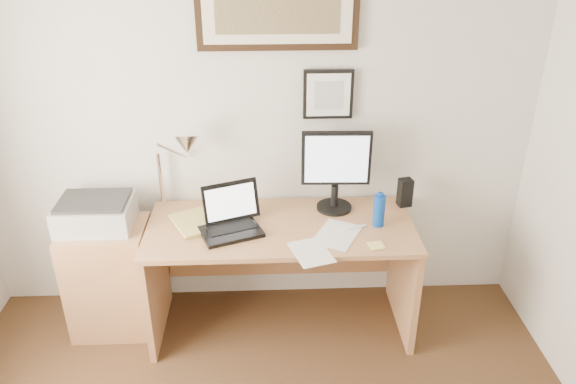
{
  "coord_description": "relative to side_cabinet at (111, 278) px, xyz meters",
  "views": [
    {
      "loc": [
        0.07,
        -1.27,
        2.45
      ],
      "look_at": [
        0.19,
        1.43,
        1.08
      ],
      "focal_mm": 35.0,
      "sensor_mm": 36.0,
      "label": 1
    }
  ],
  "objects": [
    {
      "name": "wall_back",
      "position": [
        0.92,
        0.32,
        0.89
      ],
      "size": [
        3.5,
        0.02,
        2.5
      ],
      "primitive_type": "cube",
      "color": "silver",
      "rests_on": "ground"
    },
    {
      "name": "side_cabinet",
      "position": [
        0.0,
        0.0,
        0.0
      ],
      "size": [
        0.5,
        0.4,
        0.73
      ],
      "primitive_type": "cube",
      "color": "#A66F45",
      "rests_on": "floor"
    },
    {
      "name": "water_bottle",
      "position": [
        1.65,
        -0.07,
        0.48
      ],
      "size": [
        0.07,
        0.07,
        0.2
      ],
      "primitive_type": "cylinder",
      "color": "#0B3B95",
      "rests_on": "desk"
    },
    {
      "name": "bottle_cap",
      "position": [
        1.65,
        -0.07,
        0.59
      ],
      "size": [
        0.04,
        0.04,
        0.02
      ],
      "primitive_type": "cylinder",
      "color": "#0B3B95",
      "rests_on": "water_bottle"
    },
    {
      "name": "speaker",
      "position": [
        1.86,
        0.17,
        0.48
      ],
      "size": [
        0.09,
        0.09,
        0.18
      ],
      "primitive_type": "cube",
      "rotation": [
        0.0,
        0.0,
        0.21
      ],
      "color": "black",
      "rests_on": "desk"
    },
    {
      "name": "paper_sheet_a",
      "position": [
        1.23,
        -0.35,
        0.39
      ],
      "size": [
        0.26,
        0.32,
        0.0
      ],
      "primitive_type": "cube",
      "rotation": [
        0.0,
        0.0,
        0.3
      ],
      "color": "white",
      "rests_on": "desk"
    },
    {
      "name": "paper_sheet_b",
      "position": [
        1.39,
        -0.17,
        0.39
      ],
      "size": [
        0.34,
        0.38,
        0.0
      ],
      "primitive_type": "cube",
      "rotation": [
        0.0,
        0.0,
        -0.48
      ],
      "color": "white",
      "rests_on": "desk"
    },
    {
      "name": "sticky_pad",
      "position": [
        1.6,
        -0.31,
        0.39
      ],
      "size": [
        0.09,
        0.09,
        0.01
      ],
      "primitive_type": "cube",
      "rotation": [
        0.0,
        0.0,
        0.16
      ],
      "color": "#F9E676",
      "rests_on": "desk"
    },
    {
      "name": "marker_pen",
      "position": [
        1.51,
        -0.11,
        0.39
      ],
      "size": [
        0.14,
        0.06,
        0.02
      ],
      "primitive_type": "cylinder",
      "rotation": [
        0.0,
        1.57,
        0.35
      ],
      "color": "white",
      "rests_on": "desk"
    },
    {
      "name": "book",
      "position": [
        0.45,
        -0.07,
        0.4
      ],
      "size": [
        0.33,
        0.37,
        0.02
      ],
      "primitive_type": "imported",
      "rotation": [
        0.0,
        0.0,
        0.47
      ],
      "color": "#D3BD63",
      "rests_on": "desk"
    },
    {
      "name": "desk",
      "position": [
        1.07,
        0.04,
        0.15
      ],
      "size": [
        1.6,
        0.7,
        0.75
      ],
      "color": "#A66F45",
      "rests_on": "floor"
    },
    {
      "name": "laptop",
      "position": [
        0.78,
        -0.08,
        0.44
      ],
      "size": [
        0.4,
        0.4,
        0.26
      ],
      "color": "black",
      "rests_on": "desk"
    },
    {
      "name": "lcd_monitor",
      "position": [
        1.41,
        0.14,
        0.68
      ],
      "size": [
        0.42,
        0.22,
        0.52
      ],
      "color": "black",
      "rests_on": "desk"
    },
    {
      "name": "printer",
      "position": [
        -0.04,
        0.03,
        0.45
      ],
      "size": [
        0.44,
        0.34,
        0.18
      ],
      "color": "#AAAAAD",
      "rests_on": "side_cabinet"
    },
    {
      "name": "desk_lamp",
      "position": [
        0.51,
        0.13,
        0.82
      ],
      "size": [
        0.29,
        0.27,
        0.53
      ],
      "color": "silver",
      "rests_on": "desk"
    },
    {
      "name": "picture_large",
      "position": [
        1.07,
        0.29,
        1.59
      ],
      "size": [
        0.92,
        0.04,
        0.47
      ],
      "color": "black",
      "rests_on": "wall_back"
    },
    {
      "name": "picture_small",
      "position": [
        1.37,
        0.29,
        1.09
      ],
      "size": [
        0.3,
        0.03,
        0.3
      ],
      "color": "black",
      "rests_on": "wall_back"
    }
  ]
}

